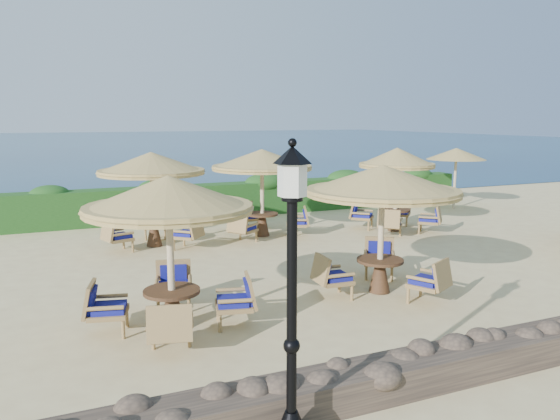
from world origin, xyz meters
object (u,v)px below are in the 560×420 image
Objects in this scene: cafe_set_3 at (152,178)px; cafe_set_4 at (262,172)px; cafe_set_5 at (396,178)px; lamp_post at (292,314)px; extra_parasol at (456,154)px; cafe_set_1 at (382,198)px; cafe_set_0 at (169,225)px.

cafe_set_3 and cafe_set_4 have the same top height.
cafe_set_5 is at bearing -12.95° from cafe_set_4.
lamp_post is 1.38× the size of extra_parasol.
cafe_set_3 is 0.97× the size of cafe_set_4.
extra_parasol is (12.60, 12.00, 0.62)m from lamp_post.
cafe_set_3 is (0.42, 10.22, 0.39)m from lamp_post.
extra_parasol is 11.63m from cafe_set_1.
cafe_set_3 is (-12.18, -1.78, -0.22)m from extra_parasol.
cafe_set_4 is 4.30m from cafe_set_5.
cafe_set_0 is 7.58m from cafe_set_4.
lamp_post is 1.15× the size of cafe_set_0.
lamp_post is 12.20m from cafe_set_5.
cafe_set_4 is (3.29, 0.04, 0.02)m from cafe_set_3.
extra_parasol is 0.79× the size of cafe_set_4.
cafe_set_4 is (3.71, 10.27, 0.41)m from lamp_post.
cafe_set_3 is 7.53m from cafe_set_5.
cafe_set_1 is 1.04× the size of cafe_set_4.
extra_parasol is 0.76× the size of cafe_set_1.
lamp_post is at bearing -130.31° from cafe_set_5.
cafe_set_0 is 6.36m from cafe_set_3.
cafe_set_4 is at bearing 167.05° from cafe_set_5.
cafe_set_1 and cafe_set_3 have the same top height.
cafe_set_5 reaches higher than extra_parasol.
lamp_post reaches higher than cafe_set_3.
cafe_set_0 is (-0.44, 3.92, 0.28)m from lamp_post.
cafe_set_0 is 0.95× the size of cafe_set_4.
cafe_set_0 is 0.91× the size of cafe_set_1.
extra_parasol is at bearing 29.80° from cafe_set_5.
cafe_set_1 is 1.07× the size of cafe_set_3.
cafe_set_4 is at bearing 70.11° from lamp_post.
cafe_set_1 is at bearing 4.08° from cafe_set_0.
cafe_set_1 is (4.39, 0.31, 0.15)m from cafe_set_0.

